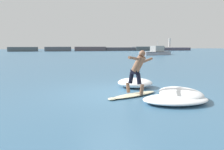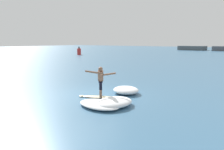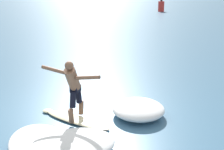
{
  "view_description": "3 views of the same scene",
  "coord_description": "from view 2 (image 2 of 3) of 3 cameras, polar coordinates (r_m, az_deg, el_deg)",
  "views": [
    {
      "loc": [
        -2.09,
        -7.87,
        1.83
      ],
      "look_at": [
        0.01,
        0.48,
        0.65
      ],
      "focal_mm": 35.0,
      "sensor_mm": 36.0,
      "label": 1
    },
    {
      "loc": [
        7.4,
        -9.17,
        2.93
      ],
      "look_at": [
        0.69,
        0.34,
        1.1
      ],
      "focal_mm": 35.0,
      "sensor_mm": 36.0,
      "label": 2
    },
    {
      "loc": [
        7.3,
        -3.72,
        3.37
      ],
      "look_at": [
        0.7,
        0.48,
        1.11
      ],
      "focal_mm": 50.0,
      "sensor_mm": 36.0,
      "label": 3
    }
  ],
  "objects": [
    {
      "name": "channel_marker_buoy",
      "position": [
        46.3,
        -8.6,
        6.08
      ],
      "size": [
        0.8,
        0.8,
        1.69
      ],
      "color": "red",
      "rests_on": "ground"
    },
    {
      "name": "surfer",
      "position": [
        11.04,
        -2.99,
        -1.06
      ],
      "size": [
        1.27,
        1.04,
        1.57
      ],
      "color": "brown",
      "rests_on": "surfboard"
    },
    {
      "name": "wave_foam_at_nose",
      "position": [
        9.92,
        0.57,
        -7.12
      ],
      "size": [
        1.65,
        2.02,
        0.36
      ],
      "color": "white",
      "rests_on": "ground"
    },
    {
      "name": "ground_plane",
      "position": [
        12.14,
        -3.61,
        -5.02
      ],
      "size": [
        200.0,
        200.0,
        0.0
      ],
      "primitive_type": "plane",
      "color": "#3C6889"
    },
    {
      "name": "surfboard",
      "position": [
        11.37,
        -3.14,
        -5.76
      ],
      "size": [
        2.18,
        1.25,
        0.22
      ],
      "color": "beige",
      "rests_on": "ground"
    },
    {
      "name": "wave_foam_beside",
      "position": [
        12.24,
        3.66,
        -3.95
      ],
      "size": [
        2.02,
        1.98,
        0.4
      ],
      "color": "white",
      "rests_on": "ground"
    },
    {
      "name": "wave_foam_at_tail",
      "position": [
        9.84,
        -3.32,
        -7.65
      ],
      "size": [
        2.25,
        1.56,
        0.24
      ],
      "color": "white",
      "rests_on": "ground"
    }
  ]
}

